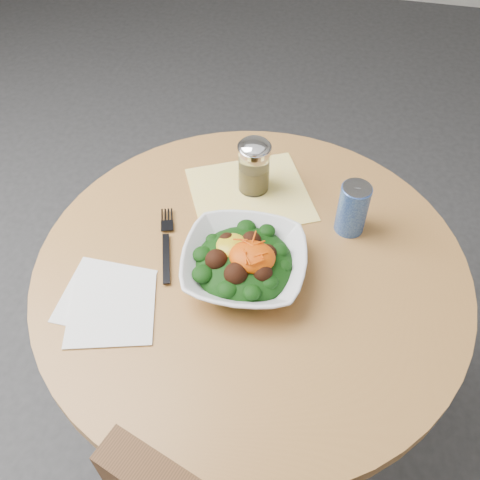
# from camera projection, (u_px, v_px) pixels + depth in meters

# --- Properties ---
(ground) EXTENTS (6.00, 6.00, 0.00)m
(ground) POSITION_uv_depth(u_px,v_px,m) (248.00, 414.00, 1.67)
(ground) COLOR #2D2D30
(ground) RESTS_ON ground
(table) EXTENTS (0.90, 0.90, 0.75)m
(table) POSITION_uv_depth(u_px,v_px,m) (250.00, 317.00, 1.25)
(table) COLOR black
(table) RESTS_ON ground
(cloth_napkin) EXTENTS (0.34, 0.33, 0.00)m
(cloth_napkin) POSITION_uv_depth(u_px,v_px,m) (250.00, 194.00, 1.24)
(cloth_napkin) COLOR yellow
(cloth_napkin) RESTS_ON table
(paper_napkins) EXTENTS (0.21, 0.21, 0.00)m
(paper_napkins) POSITION_uv_depth(u_px,v_px,m) (108.00, 302.00, 1.04)
(paper_napkins) COLOR white
(paper_napkins) RESTS_ON table
(salad_bowl) EXTENTS (0.26, 0.26, 0.09)m
(salad_bowl) POSITION_uv_depth(u_px,v_px,m) (244.00, 263.00, 1.07)
(salad_bowl) COLOR silver
(salad_bowl) RESTS_ON table
(fork) EXTENTS (0.08, 0.21, 0.00)m
(fork) POSITION_uv_depth(u_px,v_px,m) (167.00, 242.00, 1.14)
(fork) COLOR black
(fork) RESTS_ON table
(spice_shaker) EXTENTS (0.08, 0.08, 0.14)m
(spice_shaker) POSITION_uv_depth(u_px,v_px,m) (254.00, 166.00, 1.21)
(spice_shaker) COLOR silver
(spice_shaker) RESTS_ON table
(beverage_can) EXTENTS (0.06, 0.06, 0.12)m
(beverage_can) POSITION_uv_depth(u_px,v_px,m) (353.00, 208.00, 1.13)
(beverage_can) COLOR navy
(beverage_can) RESTS_ON table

